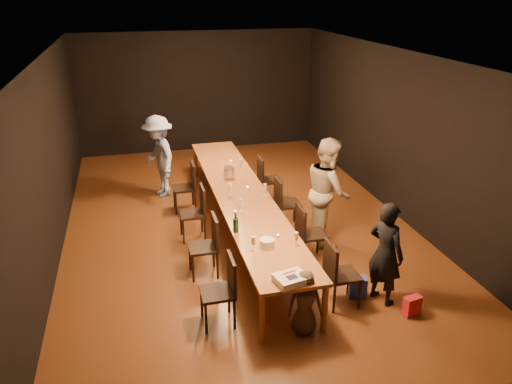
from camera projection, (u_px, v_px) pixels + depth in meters
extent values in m
plane|color=#482212|center=(242.00, 232.00, 8.78)|extent=(10.00, 10.00, 0.00)
cube|color=black|center=(198.00, 92.00, 12.68)|extent=(6.00, 0.04, 3.00)
cube|color=black|center=(386.00, 351.00, 3.73)|extent=(6.00, 0.04, 3.00)
cube|color=black|center=(47.00, 166.00, 7.52)|extent=(0.04, 10.00, 3.00)
cube|color=black|center=(405.00, 138.00, 8.89)|extent=(0.04, 10.00, 3.00)
cube|color=silver|center=(239.00, 57.00, 7.63)|extent=(6.00, 10.00, 0.04)
cube|color=#9B552D|center=(241.00, 194.00, 8.50)|extent=(0.90, 6.00, 0.05)
cylinder|color=#9B552D|center=(262.00, 318.00, 5.96)|extent=(0.08, 0.08, 0.70)
cylinder|color=#9B552D|center=(325.00, 308.00, 6.14)|extent=(0.08, 0.08, 0.70)
cylinder|color=#9B552D|center=(195.00, 162.00, 11.15)|extent=(0.08, 0.08, 0.70)
cylinder|color=#9B552D|center=(231.00, 160.00, 11.33)|extent=(0.08, 0.08, 0.70)
imported|color=black|center=(386.00, 253.00, 6.62)|extent=(0.54, 0.63, 1.47)
imported|color=#C5B394|center=(328.00, 191.00, 8.20)|extent=(0.79, 0.96, 1.79)
imported|color=#849CCC|center=(159.00, 156.00, 10.03)|extent=(0.90, 1.21, 1.67)
imported|color=#463427|center=(305.00, 303.00, 6.10)|extent=(0.47, 0.36, 0.87)
cube|color=red|center=(412.00, 306.00, 6.54)|extent=(0.25, 0.17, 0.27)
cube|color=#273BA9|center=(357.00, 287.00, 6.92)|extent=(0.27, 0.21, 0.30)
cube|color=white|center=(291.00, 279.00, 5.94)|extent=(0.43, 0.38, 0.09)
cube|color=black|center=(292.00, 277.00, 5.89)|extent=(0.15, 0.12, 0.00)
cube|color=red|center=(289.00, 272.00, 5.99)|extent=(0.20, 0.08, 0.00)
cylinder|color=white|center=(267.00, 243.00, 6.73)|extent=(0.21, 0.21, 0.11)
cylinder|color=#A9AAAE|center=(229.00, 173.00, 9.10)|extent=(0.22, 0.22, 0.21)
cylinder|color=#B2B7B2|center=(278.00, 236.00, 7.01)|extent=(0.05, 0.05, 0.03)
cylinder|color=#B2B7B2|center=(247.00, 188.00, 8.67)|extent=(0.05, 0.05, 0.03)
cylinder|color=#B2B7B2|center=(231.00, 162.00, 9.95)|extent=(0.05, 0.05, 0.03)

